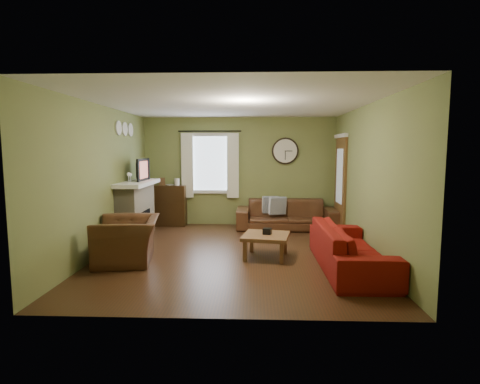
{
  "coord_description": "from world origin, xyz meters",
  "views": [
    {
      "loc": [
        0.36,
        -6.46,
        1.82
      ],
      "look_at": [
        0.1,
        0.4,
        1.05
      ],
      "focal_mm": 28.0,
      "sensor_mm": 36.0,
      "label": 1
    }
  ],
  "objects_px": {
    "sofa_red": "(350,248)",
    "coffee_table": "(266,246)",
    "sofa_brown": "(287,214)",
    "bookshelf": "(169,205)",
    "armchair": "(127,240)"
  },
  "relations": [
    {
      "from": "sofa_brown",
      "to": "sofa_red",
      "type": "height_order",
      "value": "sofa_brown"
    },
    {
      "from": "sofa_red",
      "to": "coffee_table",
      "type": "height_order",
      "value": "sofa_red"
    },
    {
      "from": "coffee_table",
      "to": "sofa_brown",
      "type": "bearing_deg",
      "value": 76.84
    },
    {
      "from": "sofa_red",
      "to": "coffee_table",
      "type": "bearing_deg",
      "value": 66.34
    },
    {
      "from": "sofa_red",
      "to": "bookshelf",
      "type": "bearing_deg",
      "value": 47.8
    },
    {
      "from": "sofa_brown",
      "to": "armchair",
      "type": "bearing_deg",
      "value": -136.41
    },
    {
      "from": "sofa_brown",
      "to": "sofa_red",
      "type": "relative_size",
      "value": 1.02
    },
    {
      "from": "sofa_red",
      "to": "coffee_table",
      "type": "distance_m",
      "value": 1.39
    },
    {
      "from": "bookshelf",
      "to": "sofa_brown",
      "type": "height_order",
      "value": "bookshelf"
    },
    {
      "from": "bookshelf",
      "to": "coffee_table",
      "type": "bearing_deg",
      "value": -49.47
    },
    {
      "from": "coffee_table",
      "to": "bookshelf",
      "type": "bearing_deg",
      "value": 130.53
    },
    {
      "from": "bookshelf",
      "to": "sofa_brown",
      "type": "bearing_deg",
      "value": -5.64
    },
    {
      "from": "bookshelf",
      "to": "coffee_table",
      "type": "distance_m",
      "value": 3.49
    },
    {
      "from": "sofa_brown",
      "to": "armchair",
      "type": "xyz_separation_m",
      "value": [
        -2.82,
        -2.69,
        0.02
      ]
    },
    {
      "from": "sofa_brown",
      "to": "coffee_table",
      "type": "distance_m",
      "value": 2.44
    }
  ]
}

